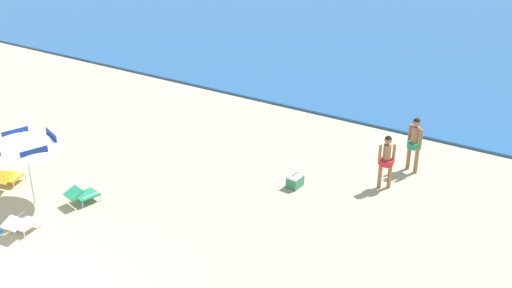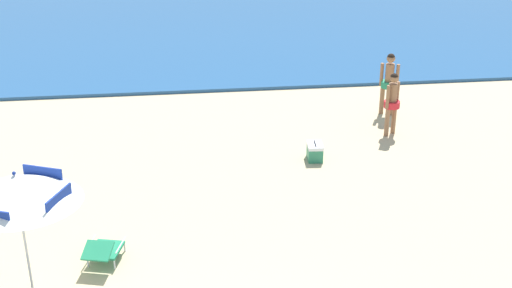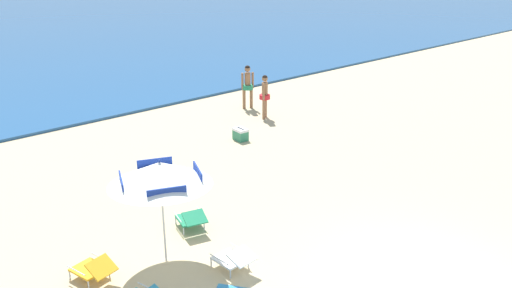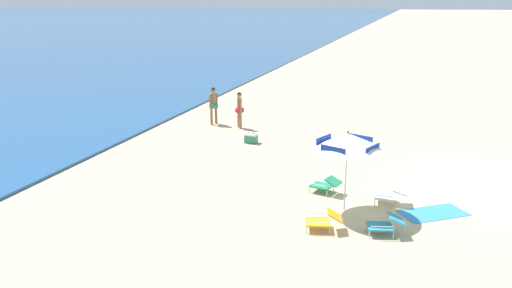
% 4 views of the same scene
% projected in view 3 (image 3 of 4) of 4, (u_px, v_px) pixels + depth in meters
% --- Properties ---
extents(ground_plane, '(800.00, 800.00, 0.00)m').
position_uv_depth(ground_plane, '(416.00, 285.00, 9.89)').
color(ground_plane, tan).
extents(beach_umbrella_striped_main, '(2.86, 2.86, 2.25)m').
position_uv_depth(beach_umbrella_striped_main, '(160.00, 174.00, 9.97)').
color(beach_umbrella_striped_main, silver).
rests_on(beach_umbrella_striped_main, ground).
extents(lounge_chair_beside_umbrella, '(0.62, 0.90, 0.50)m').
position_uv_depth(lounge_chair_beside_umbrella, '(234.00, 258.00, 10.25)').
color(lounge_chair_beside_umbrella, white).
rests_on(lounge_chair_beside_umbrella, ground).
extents(lounge_chair_facing_sea, '(0.74, 0.98, 0.51)m').
position_uv_depth(lounge_chair_facing_sea, '(191.00, 219.00, 11.75)').
color(lounge_chair_facing_sea, '#1E7F56').
rests_on(lounge_chair_facing_sea, ground).
extents(lounge_chair_spare_folded, '(0.73, 0.99, 0.52)m').
position_uv_depth(lounge_chair_spare_folded, '(93.00, 268.00, 9.93)').
color(lounge_chair_spare_folded, gold).
rests_on(lounge_chair_spare_folded, ground).
extents(person_standing_near_shore, '(0.41, 0.40, 1.65)m').
position_uv_depth(person_standing_near_shore, '(265.00, 93.00, 19.29)').
color(person_standing_near_shore, '#8C6042').
rests_on(person_standing_near_shore, ground).
extents(person_standing_beside, '(0.48, 0.42, 1.74)m').
position_uv_depth(person_standing_beside, '(248.00, 84.00, 20.47)').
color(person_standing_beside, '#8C6042').
rests_on(person_standing_beside, ground).
extents(cooler_box, '(0.39, 0.52, 0.43)m').
position_uv_depth(cooler_box, '(240.00, 134.00, 17.30)').
color(cooler_box, '#2D7F5B').
rests_on(cooler_box, ground).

